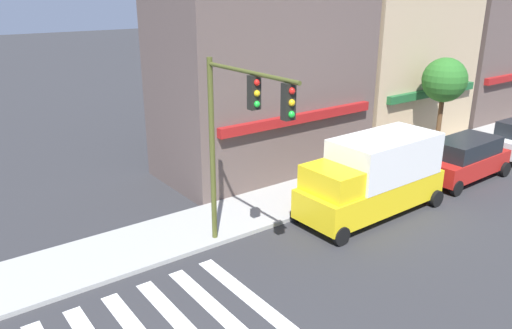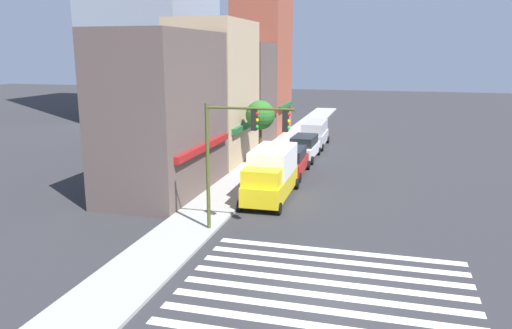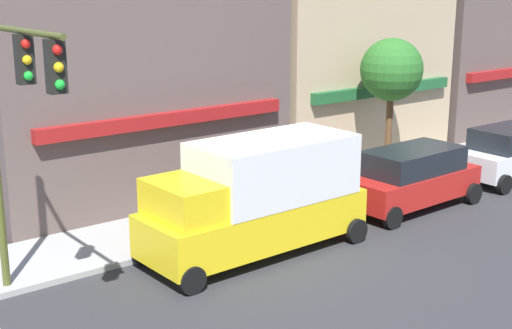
% 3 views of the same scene
% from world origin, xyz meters
% --- Properties ---
extents(ground_plane, '(200.00, 200.00, 0.00)m').
position_xyz_m(ground_plane, '(0.00, 0.00, 0.00)').
color(ground_plane, '#2D2D30').
extents(sidewalk_left, '(120.00, 3.00, 0.15)m').
position_xyz_m(sidewalk_left, '(0.00, 7.50, 0.07)').
color(sidewalk_left, '#9E9E99').
rests_on(sidewalk_left, ground_plane).
extents(crosswalk_stripes, '(7.91, 10.80, 0.01)m').
position_xyz_m(crosswalk_stripes, '(0.00, 0.00, 0.00)').
color(crosswalk_stripes, silver).
rests_on(crosswalk_stripes, ground_plane).
extents(storefront_row, '(33.27, 5.30, 15.91)m').
position_xyz_m(storefront_row, '(23.90, 11.50, 6.02)').
color(storefront_row, brown).
rests_on(storefront_row, ground_plane).
extents(traffic_signal, '(0.32, 4.29, 6.31)m').
position_xyz_m(traffic_signal, '(4.73, 4.87, 4.54)').
color(traffic_signal, '#474C1E').
rests_on(traffic_signal, ground_plane).
extents(box_truck_yellow, '(6.24, 2.42, 3.04)m').
position_xyz_m(box_truck_yellow, '(10.83, 4.70, 1.59)').
color(box_truck_yellow, yellow).
rests_on(box_truck_yellow, ground_plane).
extents(suv_red, '(4.74, 2.12, 1.94)m').
position_xyz_m(suv_red, '(17.03, 4.70, 1.03)').
color(suv_red, '#B21E19').
rests_on(suv_red, ground_plane).
extents(suv_white, '(4.74, 2.12, 1.94)m').
position_xyz_m(suv_white, '(22.64, 4.70, 1.03)').
color(suv_white, white).
rests_on(suv_white, ground_plane).
extents(van_silver, '(5.02, 2.22, 2.34)m').
position_xyz_m(van_silver, '(28.41, 4.70, 1.29)').
color(van_silver, '#B7B7BC').
rests_on(van_silver, ground_plane).
extents(pedestrian_orange_vest, '(0.32, 0.32, 1.77)m').
position_xyz_m(pedestrian_orange_vest, '(15.33, 7.13, 1.07)').
color(pedestrian_orange_vest, '#23232D').
rests_on(pedestrian_orange_vest, sidewalk_left).
extents(street_tree, '(2.22, 2.22, 4.94)m').
position_xyz_m(street_tree, '(19.03, 7.50, 3.95)').
color(street_tree, brown).
rests_on(street_tree, sidewalk_left).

